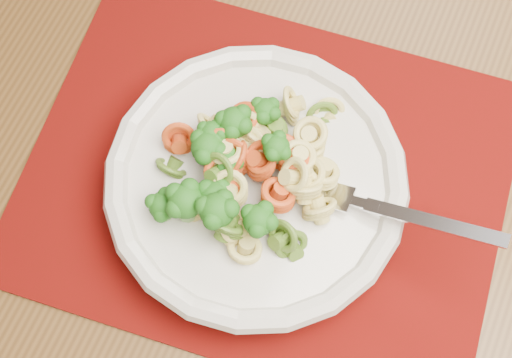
% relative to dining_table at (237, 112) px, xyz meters
% --- Properties ---
extents(dining_table, '(1.40, 0.92, 0.74)m').
position_rel_dining_table_xyz_m(dining_table, '(0.00, 0.00, 0.00)').
color(dining_table, '#573818').
rests_on(dining_table, ground).
extents(placemat, '(0.45, 0.37, 0.00)m').
position_rel_dining_table_xyz_m(placemat, '(0.07, -0.09, 0.10)').
color(placemat, '#520304').
rests_on(placemat, dining_table).
extents(pasta_bowl, '(0.25, 0.25, 0.05)m').
position_rel_dining_table_xyz_m(pasta_bowl, '(0.07, -0.11, 0.13)').
color(pasta_bowl, beige).
rests_on(pasta_bowl, placemat).
extents(pasta_broccoli_heap, '(0.21, 0.21, 0.06)m').
position_rel_dining_table_xyz_m(pasta_broccoli_heap, '(0.07, -0.11, 0.15)').
color(pasta_broccoli_heap, '#D2C167').
rests_on(pasta_broccoli_heap, pasta_bowl).
extents(fork, '(0.18, 0.03, 0.08)m').
position_rel_dining_table_xyz_m(fork, '(0.14, -0.10, 0.15)').
color(fork, silver).
rests_on(fork, pasta_bowl).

